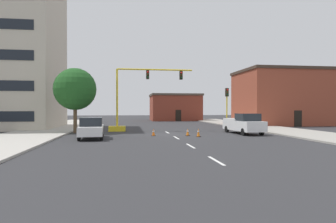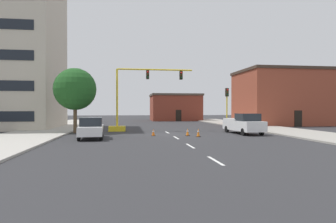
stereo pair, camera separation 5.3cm
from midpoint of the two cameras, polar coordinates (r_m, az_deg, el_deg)
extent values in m
plane|color=#2D2D30|center=(27.75, 0.61, -4.50)|extent=(160.00, 160.00, 0.00)
cube|color=#B2ADA3|center=(36.42, -21.70, -3.22)|extent=(6.00, 56.00, 0.14)
cube|color=#9E998E|center=(39.24, 17.50, -2.94)|extent=(6.00, 56.00, 0.14)
cube|color=silver|center=(14.17, 9.32, -9.40)|extent=(0.16, 2.40, 0.01)
cube|color=silver|center=(19.43, 4.43, -6.68)|extent=(0.16, 2.40, 0.01)
cube|color=silver|center=(24.80, 1.66, -5.10)|extent=(0.16, 2.40, 0.01)
cube|color=silver|center=(30.21, -0.11, -4.08)|extent=(0.16, 2.40, 0.01)
cube|color=beige|center=(42.29, -29.33, 10.44)|extent=(13.01, 11.66, 19.51)
cube|color=brown|center=(60.70, 1.43, 0.63)|extent=(9.87, 7.87, 5.02)
cube|color=#4C4238|center=(60.76, 1.43, 3.19)|extent=(10.17, 8.17, 0.40)
cube|color=black|center=(56.81, 2.09, -0.79)|extent=(1.10, 0.06, 2.20)
cube|color=brown|center=(47.66, 20.92, 2.32)|extent=(11.76, 9.65, 7.87)
cube|color=#3D2D23|center=(47.96, 20.94, 7.26)|extent=(12.06, 9.95, 0.40)
cube|color=black|center=(43.47, 24.01, -1.26)|extent=(1.10, 0.06, 2.20)
cube|color=yellow|center=(32.32, -9.81, -3.30)|extent=(1.80, 1.20, 0.55)
cylinder|color=yellow|center=(32.27, -9.82, 2.69)|extent=(0.20, 0.20, 6.20)
cylinder|color=yellow|center=(32.67, -2.47, 8.13)|extent=(8.29, 0.16, 0.16)
cube|color=black|center=(32.53, -3.93, 7.14)|extent=(0.32, 0.36, 0.95)
sphere|color=red|center=(32.38, -3.91, 7.66)|extent=(0.20, 0.20, 0.20)
sphere|color=#38280A|center=(32.34, -3.91, 7.17)|extent=(0.20, 0.20, 0.20)
sphere|color=black|center=(32.31, -3.91, 6.67)|extent=(0.20, 0.20, 0.20)
cube|color=black|center=(33.01, 2.59, 7.04)|extent=(0.32, 0.36, 0.95)
sphere|color=red|center=(32.86, 2.65, 7.56)|extent=(0.20, 0.20, 0.20)
sphere|color=#38280A|center=(32.83, 2.65, 7.07)|extent=(0.20, 0.20, 0.20)
sphere|color=black|center=(32.80, 2.65, 6.59)|extent=(0.20, 0.20, 0.20)
cylinder|color=yellow|center=(34.23, 11.42, 0.47)|extent=(0.14, 0.14, 4.80)
cube|color=black|center=(34.28, 11.42, 3.69)|extent=(0.32, 0.36, 0.95)
sphere|color=red|center=(34.12, 11.53, 4.17)|extent=(0.20, 0.20, 0.20)
sphere|color=#38280A|center=(34.10, 11.53, 3.70)|extent=(0.20, 0.20, 0.20)
sphere|color=black|center=(34.09, 11.53, 3.23)|extent=(0.20, 0.20, 0.20)
cylinder|color=brown|center=(30.74, -17.55, -1.39)|extent=(0.36, 0.36, 2.83)
sphere|color=#1E511E|center=(30.79, -17.56, 4.17)|extent=(4.19, 4.19, 4.19)
cube|color=white|center=(29.50, 14.46, -2.63)|extent=(2.39, 5.53, 0.95)
cube|color=#1E2328|center=(28.66, 15.27, -1.08)|extent=(1.97, 1.93, 0.70)
cube|color=white|center=(30.54, 13.45, -1.48)|extent=(2.20, 2.95, 0.16)
cylinder|color=black|center=(28.34, 17.76, -3.73)|extent=(0.27, 0.69, 0.68)
cylinder|color=black|center=(27.49, 14.50, -3.86)|extent=(0.27, 0.69, 0.68)
cylinder|color=black|center=(31.57, 14.41, -3.29)|extent=(0.27, 0.69, 0.68)
cylinder|color=black|center=(30.80, 11.41, -3.38)|extent=(0.27, 0.69, 0.68)
cube|color=white|center=(24.71, -14.63, -3.54)|extent=(2.10, 4.60, 0.70)
cube|color=#1E2328|center=(24.77, -14.62, -1.91)|extent=(1.83, 2.39, 0.70)
cylinder|color=black|center=(26.32, -16.24, -4.06)|extent=(0.26, 0.69, 0.68)
cylinder|color=black|center=(26.23, -12.64, -4.07)|extent=(0.26, 0.69, 0.68)
cylinder|color=black|center=(23.28, -16.88, -4.67)|extent=(0.26, 0.69, 0.68)
cylinder|color=black|center=(23.18, -12.80, -4.68)|extent=(0.26, 0.69, 0.68)
cube|color=black|center=(25.77, 5.96, -4.85)|extent=(0.36, 0.36, 0.04)
cone|color=orange|center=(25.74, 5.96, -4.05)|extent=(0.28, 0.28, 0.69)
cylinder|color=white|center=(25.73, 5.96, -3.87)|extent=(0.19, 0.19, 0.08)
cube|color=black|center=(26.47, -2.81, -4.71)|extent=(0.36, 0.36, 0.04)
cone|color=orange|center=(26.45, -2.81, -4.03)|extent=(0.28, 0.28, 0.59)
cylinder|color=white|center=(26.44, -2.81, -3.88)|extent=(0.19, 0.19, 0.08)
cube|color=black|center=(26.58, 3.87, -4.69)|extent=(0.36, 0.36, 0.04)
cone|color=orange|center=(26.55, 3.87, -3.98)|extent=(0.28, 0.28, 0.62)
cylinder|color=white|center=(26.55, 3.87, -3.82)|extent=(0.19, 0.19, 0.08)
camera|label=1|loc=(0.03, -89.95, 0.00)|focal=31.37mm
camera|label=2|loc=(0.03, 90.05, 0.00)|focal=31.37mm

